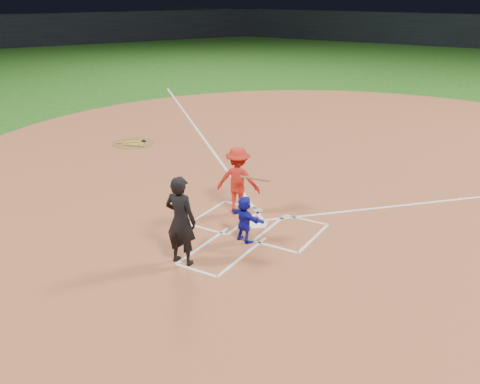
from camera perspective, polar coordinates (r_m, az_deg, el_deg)
The scene contains 14 objects.
ground at distance 14.01m, azimuth 1.89°, elevation -3.53°, with size 120.00×120.00×0.00m, color #1D5214.
home_plate_dirt at distance 19.15m, azimuth 10.58°, elevation 3.04°, with size 28.00×28.00×0.01m, color #995232.
stadium_wall_left at distance 59.72m, azimuth -24.12°, elevation 15.38°, with size 1.20×60.00×3.20m, color black.
home_plate at distance 14.00m, azimuth 1.89°, elevation -3.46°, with size 0.60×0.60×0.02m, color white.
on_deck_circle at distance 21.61m, azimuth -11.31°, elevation 5.11°, with size 1.70×1.70×0.01m, color brown.
on_deck_logo at distance 21.61m, azimuth -11.32°, elevation 5.13°, with size 0.80×0.80×0.00m, color #C99117.
on_deck_bat_a at distance 21.69m, azimuth -10.59°, elevation 5.32°, with size 0.06×0.06×0.84m, color #A2793B.
on_deck_bat_b at distance 21.66m, azimuth -11.90°, elevation 5.20°, with size 0.06×0.06×0.84m, color #A4773C.
on_deck_bat_c at distance 21.19m, azimuth -11.24°, elevation 4.90°, with size 0.06×0.06×0.84m, color olive.
bat_weight_donut at distance 21.76m, azimuth -10.23°, elevation 5.38°, with size 0.19×0.19×0.05m, color black.
catcher at distance 12.89m, azimuth 0.49°, elevation -2.90°, with size 1.08×0.35×1.17m, color #1517AE.
umpire at distance 11.80m, azimuth -6.34°, elevation -3.04°, with size 0.75×0.49×2.06m, color black.
chalk_markings at distance 18.51m, azimuth 9.80°, elevation 2.48°, with size 28.35×17.32×0.01m.
batter_at_plate at distance 14.41m, azimuth -0.21°, elevation 1.24°, with size 1.57×1.01×1.86m.
Camera 1 is at (6.06, -11.19, 5.86)m, focal length 40.00 mm.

